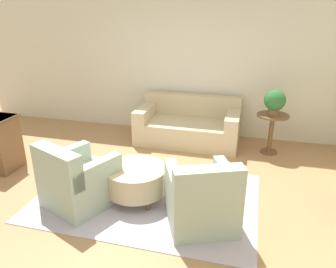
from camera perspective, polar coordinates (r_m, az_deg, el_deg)
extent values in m
plane|color=#AD7F51|center=(4.64, -3.62, -10.91)|extent=(16.00, 16.00, 0.00)
cube|color=beige|center=(6.63, 3.68, 12.04)|extent=(9.30, 0.12, 2.80)
cube|color=#BCB2C1|center=(4.63, -3.62, -10.86)|extent=(2.99, 2.03, 0.01)
cube|color=#C6B289|center=(6.33, 3.46, 0.43)|extent=(1.93, 0.99, 0.43)
cube|color=#C6B289|center=(6.56, 4.24, 5.07)|extent=(1.93, 0.20, 0.42)
cube|color=#C6B289|center=(6.41, -3.92, 3.81)|extent=(0.24, 0.95, 0.23)
cube|color=#C6B289|center=(6.10, 11.27, 2.51)|extent=(0.24, 0.95, 0.23)
cube|color=brown|center=(5.98, 2.51, -2.75)|extent=(1.73, 0.05, 0.06)
cube|color=#9EB29E|center=(4.54, -14.91, -9.11)|extent=(1.03, 1.05, 0.43)
cube|color=#9EB29E|center=(4.19, -18.78, -5.43)|extent=(0.79, 0.49, 0.45)
cube|color=#9EB29E|center=(4.16, -12.45, -6.45)|extent=(0.43, 0.77, 0.25)
cube|color=#9EB29E|center=(4.63, -17.51, -4.03)|extent=(0.43, 0.77, 0.25)
cube|color=brown|center=(4.83, -11.14, -9.34)|extent=(0.66, 0.32, 0.06)
cube|color=#9EB29E|center=(4.06, 5.66, -12.38)|extent=(1.03, 1.05, 0.43)
cube|color=#9EB29E|center=(3.57, 7.06, -9.18)|extent=(0.79, 0.49, 0.45)
cube|color=#9EB29E|center=(3.98, 10.24, -7.67)|extent=(0.43, 0.77, 0.25)
cube|color=#9EB29E|center=(3.84, 1.14, -8.43)|extent=(0.43, 0.77, 0.25)
cube|color=brown|center=(4.47, 4.44, -11.72)|extent=(0.66, 0.32, 0.06)
cylinder|color=#C6B289|center=(4.49, -5.60, -7.74)|extent=(0.84, 0.84, 0.33)
cylinder|color=brown|center=(4.50, -9.69, -11.28)|extent=(0.05, 0.05, 0.12)
cylinder|color=brown|center=(4.34, -3.48, -12.35)|extent=(0.05, 0.05, 0.12)
cylinder|color=brown|center=(4.89, -7.27, -8.26)|extent=(0.05, 0.05, 0.12)
cylinder|color=brown|center=(4.74, -1.55, -9.10)|extent=(0.05, 0.05, 0.12)
cylinder|color=brown|center=(5.97, 17.82, 3.10)|extent=(0.55, 0.55, 0.03)
cylinder|color=brown|center=(6.09, 17.44, -0.11)|extent=(0.08, 0.08, 0.69)
cylinder|color=brown|center=(6.21, 17.11, -2.94)|extent=(0.30, 0.30, 0.03)
cylinder|color=brown|center=(5.95, 17.89, 3.70)|extent=(0.19, 0.19, 0.10)
sphere|color=#2D6B33|center=(5.90, 18.12, 5.61)|extent=(0.37, 0.37, 0.37)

